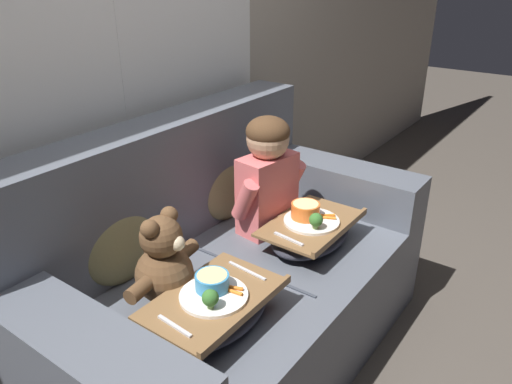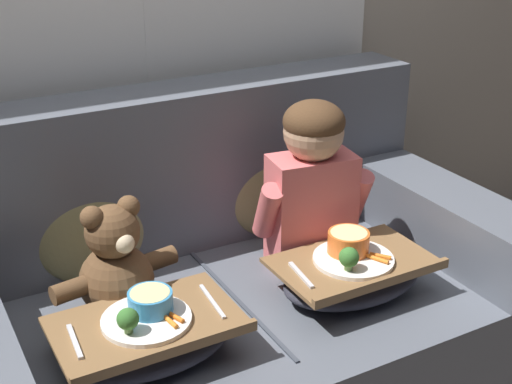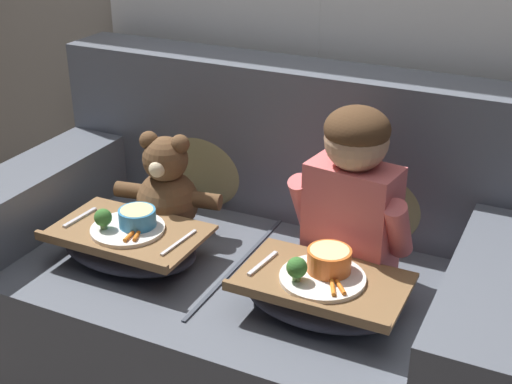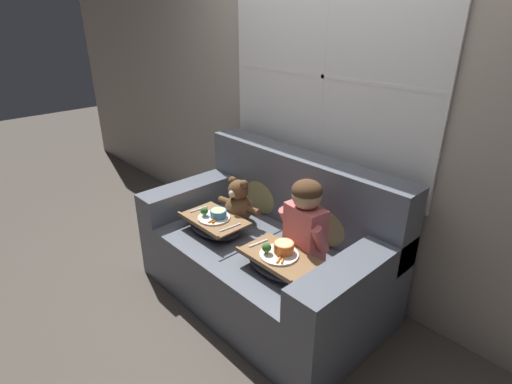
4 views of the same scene
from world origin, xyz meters
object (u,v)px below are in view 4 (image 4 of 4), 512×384
object	(u,v)px
throw_pillow_behind_teddy	(262,190)
lap_tray_child	(279,261)
teddy_bear	(238,203)
throw_pillow_behind_child	(329,219)
child_figure	(305,216)
couch	(269,250)
lap_tray_teddy	(214,224)

from	to	relation	value
throw_pillow_behind_teddy	lap_tray_child	bearing A→B (deg)	-36.61
teddy_bear	lap_tray_child	distance (m)	0.68
throw_pillow_behind_child	throw_pillow_behind_teddy	xyz separation A→B (m)	(-0.63, -0.00, 0.00)
throw_pillow_behind_child	throw_pillow_behind_teddy	bearing A→B (deg)	-180.00
throw_pillow_behind_teddy	child_figure	world-z (taller)	child_figure
couch	lap_tray_teddy	world-z (taller)	couch
couch	child_figure	distance (m)	0.51
throw_pillow_behind_child	lap_tray_child	bearing A→B (deg)	-90.06
child_figure	lap_tray_teddy	world-z (taller)	child_figure
lap_tray_child	couch	bearing A→B (deg)	143.09
child_figure	lap_tray_teddy	size ratio (longest dim) A/B	1.13
throw_pillow_behind_child	throw_pillow_behind_teddy	size ratio (longest dim) A/B	0.99
lap_tray_child	lap_tray_teddy	bearing A→B (deg)	-179.91
child_figure	lap_tray_child	distance (m)	0.32
couch	lap_tray_teddy	xyz separation A→B (m)	(-0.32, -0.24, 0.18)
lap_tray_child	lap_tray_teddy	xyz separation A→B (m)	(-0.63, -0.00, -0.00)
couch	child_figure	world-z (taller)	same
couch	teddy_bear	bearing A→B (deg)	-177.22
throw_pillow_behind_child	child_figure	size ratio (longest dim) A/B	0.74
lap_tray_teddy	lap_tray_child	bearing A→B (deg)	0.09
throw_pillow_behind_child	child_figure	bearing A→B (deg)	-90.03
couch	lap_tray_child	bearing A→B (deg)	-36.91
throw_pillow_behind_teddy	lap_tray_teddy	xyz separation A→B (m)	(0.00, -0.47, -0.12)
throw_pillow_behind_child	teddy_bear	distance (m)	0.68
throw_pillow_behind_teddy	child_figure	size ratio (longest dim) A/B	0.74
couch	lap_tray_teddy	size ratio (longest dim) A/B	3.66
throw_pillow_behind_teddy	child_figure	xyz separation A→B (m)	(0.63, -0.24, 0.11)
throw_pillow_behind_child	couch	bearing A→B (deg)	-143.69
throw_pillow_behind_teddy	lap_tray_child	xyz separation A→B (m)	(0.63, -0.47, -0.11)
throw_pillow_behind_child	lap_tray_child	xyz separation A→B (m)	(-0.00, -0.47, -0.11)
throw_pillow_behind_teddy	lap_tray_teddy	size ratio (longest dim) A/B	0.83
couch	teddy_bear	distance (m)	0.41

